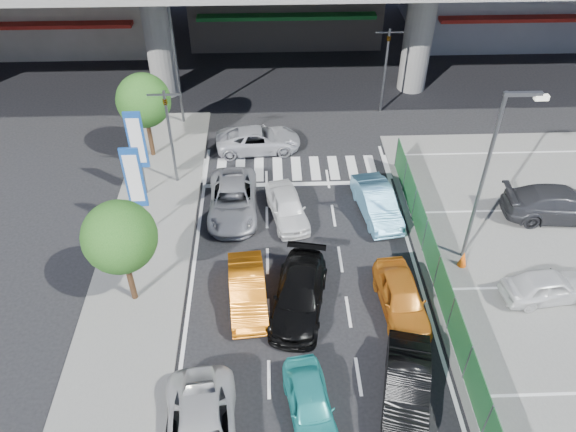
{
  "coord_description": "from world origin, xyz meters",
  "views": [
    {
      "loc": [
        -1.35,
        -11.61,
        17.25
      ],
      "look_at": [
        -0.68,
        6.48,
        2.15
      ],
      "focal_mm": 35.0,
      "sensor_mm": 36.0,
      "label": 1
    }
  ],
  "objects_px": {
    "signboard_far": "(137,143)",
    "parked_sedan_dgrey": "(560,204)",
    "sedan_black_mid": "(299,295)",
    "hatch_black_mid_right": "(407,385)",
    "wagon_silver_front_left": "(233,200)",
    "tree_near": "(120,237)",
    "crossing_wagon_silver": "(258,140)",
    "street_lamp_left": "(177,47)",
    "signboard_near": "(134,181)",
    "taxi_teal_mid": "(310,404)",
    "sedan_white_front_mid": "(287,207)",
    "taxi_orange_left": "(247,290)",
    "tree_far": "(144,101)",
    "parked_sedan_white": "(548,286)",
    "street_lamp_right": "(491,167)",
    "traffic_light_right": "(387,50)",
    "traffic_cone": "(463,259)",
    "traffic_light_left": "(167,115)",
    "kei_truck_front_right": "(377,203)",
    "taxi_orange_right": "(401,297)"
  },
  "relations": [
    {
      "from": "signboard_far",
      "to": "parked_sedan_dgrey",
      "type": "distance_m",
      "value": 20.06
    },
    {
      "from": "sedan_black_mid",
      "to": "parked_sedan_dgrey",
      "type": "bearing_deg",
      "value": 33.26
    },
    {
      "from": "hatch_black_mid_right",
      "to": "wagon_silver_front_left",
      "type": "distance_m",
      "value": 12.14
    },
    {
      "from": "tree_near",
      "to": "crossing_wagon_silver",
      "type": "height_order",
      "value": "tree_near"
    },
    {
      "from": "street_lamp_left",
      "to": "signboard_far",
      "type": "xyz_separation_m",
      "value": [
        -1.27,
        -7.01,
        -1.71
      ]
    },
    {
      "from": "signboard_near",
      "to": "taxi_teal_mid",
      "type": "height_order",
      "value": "signboard_near"
    },
    {
      "from": "sedan_white_front_mid",
      "to": "crossing_wagon_silver",
      "type": "height_order",
      "value": "sedan_white_front_mid"
    },
    {
      "from": "signboard_near",
      "to": "taxi_orange_left",
      "type": "relative_size",
      "value": 1.16
    },
    {
      "from": "hatch_black_mid_right",
      "to": "parked_sedan_dgrey",
      "type": "height_order",
      "value": "parked_sedan_dgrey"
    },
    {
      "from": "tree_far",
      "to": "wagon_silver_front_left",
      "type": "distance_m",
      "value": 7.29
    },
    {
      "from": "sedan_white_front_mid",
      "to": "parked_sedan_white",
      "type": "relative_size",
      "value": 1.02
    },
    {
      "from": "signboard_far",
      "to": "sedan_black_mid",
      "type": "distance_m",
      "value": 10.79
    },
    {
      "from": "sedan_black_mid",
      "to": "street_lamp_left",
      "type": "bearing_deg",
      "value": 123.13
    },
    {
      "from": "street_lamp_right",
      "to": "tree_far",
      "type": "relative_size",
      "value": 1.67
    },
    {
      "from": "signboard_far",
      "to": "hatch_black_mid_right",
      "type": "height_order",
      "value": "signboard_far"
    },
    {
      "from": "traffic_light_right",
      "to": "taxi_orange_left",
      "type": "relative_size",
      "value": 1.28
    },
    {
      "from": "signboard_near",
      "to": "tree_far",
      "type": "bearing_deg",
      "value": 95.27
    },
    {
      "from": "sedan_white_front_mid",
      "to": "signboard_near",
      "type": "bearing_deg",
      "value": 176.53
    },
    {
      "from": "wagon_silver_front_left",
      "to": "traffic_cone",
      "type": "relative_size",
      "value": 6.49
    },
    {
      "from": "street_lamp_right",
      "to": "sedan_black_mid",
      "type": "bearing_deg",
      "value": -160.7
    },
    {
      "from": "traffic_light_left",
      "to": "street_lamp_left",
      "type": "height_order",
      "value": "street_lamp_left"
    },
    {
      "from": "taxi_teal_mid",
      "to": "traffic_light_right",
      "type": "bearing_deg",
      "value": 66.18
    },
    {
      "from": "tree_near",
      "to": "taxi_teal_mid",
      "type": "distance_m",
      "value": 9.08
    },
    {
      "from": "tree_far",
      "to": "parked_sedan_dgrey",
      "type": "bearing_deg",
      "value": -16.69
    },
    {
      "from": "street_lamp_right",
      "to": "parked_sedan_white",
      "type": "xyz_separation_m",
      "value": [
        2.49,
        -2.55,
        -4.07
      ]
    },
    {
      "from": "street_lamp_right",
      "to": "kei_truck_front_right",
      "type": "bearing_deg",
      "value": 139.17
    },
    {
      "from": "street_lamp_right",
      "to": "taxi_teal_mid",
      "type": "relative_size",
      "value": 2.22
    },
    {
      "from": "taxi_orange_left",
      "to": "tree_near",
      "type": "bearing_deg",
      "value": 171.28
    },
    {
      "from": "sedan_white_front_mid",
      "to": "kei_truck_front_right",
      "type": "bearing_deg",
      "value": -10.1
    },
    {
      "from": "tree_far",
      "to": "taxi_orange_right",
      "type": "height_order",
      "value": "tree_far"
    },
    {
      "from": "taxi_teal_mid",
      "to": "sedan_black_mid",
      "type": "height_order",
      "value": "sedan_black_mid"
    },
    {
      "from": "tree_far",
      "to": "hatch_black_mid_right",
      "type": "relative_size",
      "value": 1.15
    },
    {
      "from": "tree_near",
      "to": "tree_far",
      "type": "bearing_deg",
      "value": 94.36
    },
    {
      "from": "traffic_light_left",
      "to": "traffic_cone",
      "type": "distance_m",
      "value": 15.0
    },
    {
      "from": "tree_near",
      "to": "parked_sedan_dgrey",
      "type": "distance_m",
      "value": 19.87
    },
    {
      "from": "street_lamp_left",
      "to": "parked_sedan_white",
      "type": "relative_size",
      "value": 2.14
    },
    {
      "from": "wagon_silver_front_left",
      "to": "kei_truck_front_right",
      "type": "height_order",
      "value": "kei_truck_front_right"
    },
    {
      "from": "traffic_light_left",
      "to": "hatch_black_mid_right",
      "type": "xyz_separation_m",
      "value": [
        9.27,
        -12.87,
        -3.25
      ]
    },
    {
      "from": "hatch_black_mid_right",
      "to": "parked_sedan_dgrey",
      "type": "xyz_separation_m",
      "value": [
        9.11,
        9.38,
        0.13
      ]
    },
    {
      "from": "traffic_light_left",
      "to": "sedan_white_front_mid",
      "type": "relative_size",
      "value": 1.37
    },
    {
      "from": "tree_far",
      "to": "hatch_black_mid_right",
      "type": "bearing_deg",
      "value": -54.73
    },
    {
      "from": "hatch_black_mid_right",
      "to": "wagon_silver_front_left",
      "type": "xyz_separation_m",
      "value": [
        -6.29,
        10.39,
        -0.01
      ]
    },
    {
      "from": "signboard_near",
      "to": "wagon_silver_front_left",
      "type": "bearing_deg",
      "value": 20.94
    },
    {
      "from": "tree_near",
      "to": "crossing_wagon_silver",
      "type": "xyz_separation_m",
      "value": [
        4.99,
        10.95,
        -2.74
      ]
    },
    {
      "from": "taxi_orange_right",
      "to": "taxi_orange_left",
      "type": "bearing_deg",
      "value": 170.09
    },
    {
      "from": "signboard_near",
      "to": "sedan_black_mid",
      "type": "distance_m",
      "value": 8.6
    },
    {
      "from": "street_lamp_right",
      "to": "taxi_orange_right",
      "type": "bearing_deg",
      "value": -140.38
    },
    {
      "from": "tree_far",
      "to": "street_lamp_right",
      "type": "bearing_deg",
      "value": -29.58
    },
    {
      "from": "crossing_wagon_silver",
      "to": "parked_sedan_white",
      "type": "height_order",
      "value": "parked_sedan_white"
    },
    {
      "from": "tree_far",
      "to": "taxi_orange_left",
      "type": "distance_m",
      "value": 12.39
    }
  ]
}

